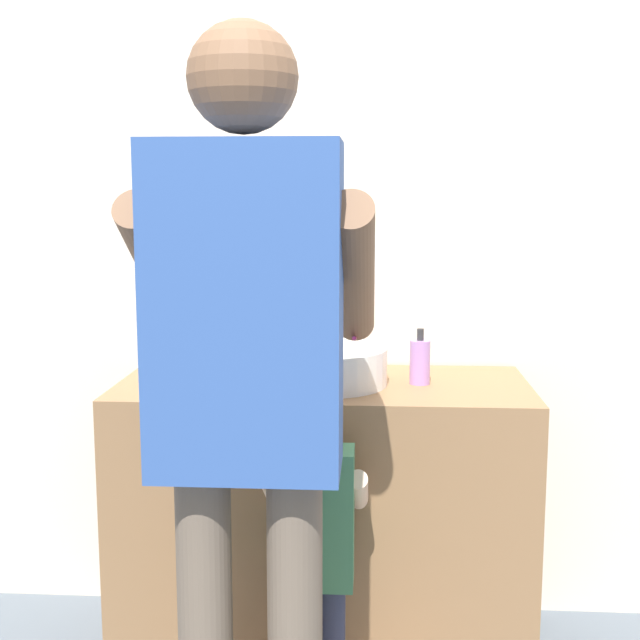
{
  "coord_description": "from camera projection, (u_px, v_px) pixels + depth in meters",
  "views": [
    {
      "loc": [
        0.15,
        -2.13,
        1.41
      ],
      "look_at": [
        0.0,
        0.15,
        1.06
      ],
      "focal_mm": 46.98,
      "sensor_mm": 36.0,
      "label": 1
    }
  ],
  "objects": [
    {
      "name": "child_toddler",
      "position": [
        314.0,
        536.0,
        2.14
      ],
      "size": [
        0.28,
        0.28,
        0.9
      ],
      "color": "#2D334C",
      "rests_on": "ground"
    },
    {
      "name": "soap_bottle",
      "position": [
        420.0,
        361.0,
        2.46
      ],
      "size": [
        0.06,
        0.06,
        0.16
      ],
      "color": "#B27FC6",
      "rests_on": "vanity_cabinet"
    },
    {
      "name": "faucet",
      "position": [
        327.0,
        343.0,
        2.68
      ],
      "size": [
        0.18,
        0.14,
        0.18
      ],
      "color": "#B7BABF",
      "rests_on": "vanity_cabinet"
    },
    {
      "name": "back_wall",
      "position": [
        329.0,
        210.0,
        2.73
      ],
      "size": [
        4.4,
        0.08,
        2.7
      ],
      "color": "beige",
      "rests_on": "ground"
    },
    {
      "name": "vanity_cabinet",
      "position": [
        323.0,
        518.0,
        2.55
      ],
      "size": [
        1.22,
        0.54,
        0.85
      ],
      "primitive_type": "cube",
      "color": "olive",
      "rests_on": "ground"
    },
    {
      "name": "sink_basin",
      "position": [
        323.0,
        365.0,
        2.46
      ],
      "size": [
        0.38,
        0.38,
        0.11
      ],
      "color": "silver",
      "rests_on": "vanity_cabinet"
    },
    {
      "name": "toothbrush_cup",
      "position": [
        193.0,
        360.0,
        2.55
      ],
      "size": [
        0.07,
        0.07,
        0.21
      ],
      "color": "#4C8EB2",
      "rests_on": "vanity_cabinet"
    },
    {
      "name": "adult_parent",
      "position": [
        248.0,
        359.0,
        1.8
      ],
      "size": [
        0.54,
        0.57,
        1.75
      ],
      "color": "#6B5B4C",
      "rests_on": "ground"
    }
  ]
}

